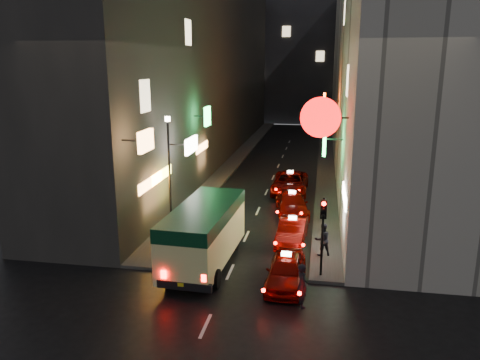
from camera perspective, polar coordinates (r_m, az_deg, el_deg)
The scene contains 14 objects.
building_left at distance 45.97m, azimuth -4.96°, elevation 13.94°, with size 7.51×52.00×18.00m.
building_right at distance 44.62m, azimuth 15.91°, elevation 13.47°, with size 8.26×52.00×18.00m.
building_far at distance 76.55m, azimuth 7.49°, elevation 15.44°, with size 30.00×10.00×22.00m, color #313136.
sidewalk_left at distance 46.05m, azimuth -0.21°, elevation 2.82°, with size 1.50×52.00×0.15m, color #494744.
sidewalk_right at distance 45.34m, azimuth 10.43°, elevation 2.40°, with size 1.50×52.00×0.15m, color #494744.
minibus at distance 21.39m, azimuth -4.38°, elevation -5.92°, with size 2.64×6.73×2.85m.
taxi_near at distance 20.01m, azimuth 5.63°, elevation -10.63°, with size 2.07×4.84×1.70m.
taxi_second at distance 24.45m, azimuth 6.39°, elevation -5.99°, with size 2.17×4.77×1.66m.
taxi_third at distance 29.01m, azimuth 6.35°, elevation -2.68°, with size 2.74×5.10×1.71m.
taxi_far at distance 33.63m, azimuth 6.12°, elevation -0.16°, with size 2.23×5.41×1.89m.
pedestrian_crossing at distance 18.36m, azimuth 7.59°, elevation -12.28°, with size 0.65×0.42×1.98m, color black.
pedestrian_sidewalk at distance 22.70m, azimuth 10.03°, elevation -6.90°, with size 0.68×0.42×1.80m, color black.
traffic_light at distance 19.97m, azimuth 10.10°, elevation -4.89°, with size 0.26×0.43×3.50m.
lamp_post at distance 25.34m, azimuth -8.61°, elevation 1.68°, with size 0.28×0.28×6.22m.
Camera 1 is at (3.82, -10.43, 9.12)m, focal length 35.00 mm.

